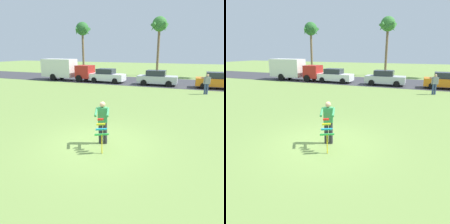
{
  "view_description": "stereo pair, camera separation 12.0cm",
  "coord_description": "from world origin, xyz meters",
  "views": [
    {
      "loc": [
        3.42,
        -7.18,
        3.6
      ],
      "look_at": [
        0.16,
        1.11,
        1.05
      ],
      "focal_mm": 34.31,
      "sensor_mm": 36.0,
      "label": 1
    },
    {
      "loc": [
        3.53,
        -7.13,
        3.6
      ],
      "look_at": [
        0.16,
        1.11,
        1.05
      ],
      "focal_mm": 34.31,
      "sensor_mm": 36.0,
      "label": 2
    }
  ],
  "objects": [
    {
      "name": "parked_car_orange",
      "position": [
        5.42,
        16.19,
        0.77
      ],
      "size": [
        4.22,
        1.87,
        1.6
      ],
      "color": "orange",
      "rests_on": "ground"
    },
    {
      "name": "person_kite_flyer",
      "position": [
        0.16,
        0.09,
        0.95
      ],
      "size": [
        0.69,
        0.76,
        1.73
      ],
      "color": "#26262B",
      "rests_on": "ground"
    },
    {
      "name": "parked_car_silver",
      "position": [
        -0.56,
        16.19,
        0.77
      ],
      "size": [
        4.24,
        1.92,
        1.6
      ],
      "color": "silver",
      "rests_on": "ground"
    },
    {
      "name": "parked_car_white",
      "position": [
        -6.44,
        16.19,
        0.77
      ],
      "size": [
        4.22,
        1.88,
        1.6
      ],
      "color": "white",
      "rests_on": "ground"
    },
    {
      "name": "person_walker_near",
      "position": [
        4.28,
        12.65,
        0.93
      ],
      "size": [
        0.56,
        0.3,
        1.73
      ],
      "color": "#384772",
      "rests_on": "ground"
    },
    {
      "name": "ground_plane",
      "position": [
        0.0,
        0.0,
        0.0
      ],
      "size": [
        120.0,
        120.0,
        0.0
      ],
      "primitive_type": "plane",
      "color": "olive"
    },
    {
      "name": "kite_held",
      "position": [
        0.41,
        -0.58,
        0.83
      ],
      "size": [
        0.62,
        0.73,
        1.21
      ],
      "color": "red",
      "rests_on": "ground"
    },
    {
      "name": "parked_truck_red_cab",
      "position": [
        -12.17,
        16.19,
        1.41
      ],
      "size": [
        6.71,
        2.16,
        2.62
      ],
      "color": "#B2231E",
      "rests_on": "ground"
    },
    {
      "name": "palm_tree_left_near",
      "position": [
        -14.75,
        25.75,
        6.75
      ],
      "size": [
        2.58,
        2.71,
        8.14
      ],
      "color": "brown",
      "rests_on": "ground"
    },
    {
      "name": "palm_tree_right_near",
      "position": [
        -2.34,
        26.31,
        7.0
      ],
      "size": [
        2.58,
        2.71,
        8.41
      ],
      "color": "brown",
      "rests_on": "ground"
    },
    {
      "name": "road_strip",
      "position": [
        0.0,
        18.59,
        0.01
      ],
      "size": [
        120.0,
        8.0,
        0.01
      ],
      "primitive_type": "cube",
      "color": "#38383D",
      "rests_on": "ground"
    }
  ]
}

